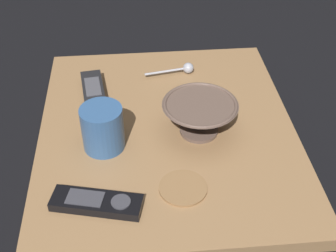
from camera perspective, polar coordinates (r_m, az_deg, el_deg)
The scene contains 8 objects.
ground_plane at distance 1.05m, azimuth -0.09°, elevation -1.51°, with size 6.00×6.00×0.00m, color black.
table at distance 1.04m, azimuth -0.09°, elevation -0.85°, with size 0.67×0.57×0.03m.
cereal_bowl at distance 1.00m, azimuth 3.99°, elevation 1.27°, with size 0.17×0.17×0.08m.
coffee_mug at distance 0.96m, azimuth -8.20°, elevation -0.27°, with size 0.09×0.09×0.10m.
teaspoon at distance 1.20m, azimuth 2.14°, elevation 7.22°, with size 0.04×0.13×0.03m.
tv_remote_near at distance 1.12m, azimuth -9.22°, elevation 3.65°, with size 0.20×0.08×0.03m.
tv_remote_far at distance 0.87m, azimuth -8.91°, elevation -9.46°, with size 0.09×0.18×0.02m.
drink_coaster at distance 0.89m, azimuth 1.90°, elevation -7.75°, with size 0.10×0.10×0.01m.
Camera 1 is at (0.79, -0.07, 0.69)m, focal length 48.62 mm.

